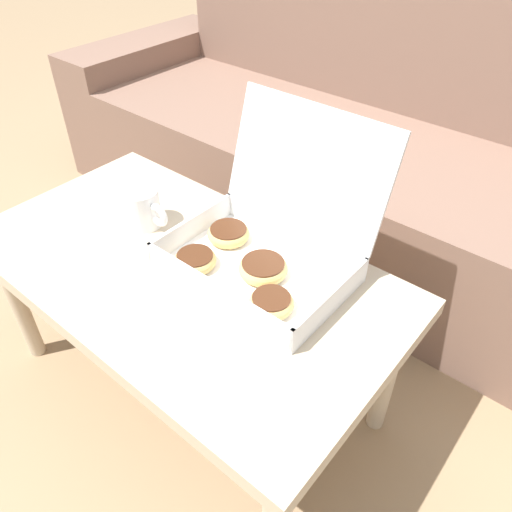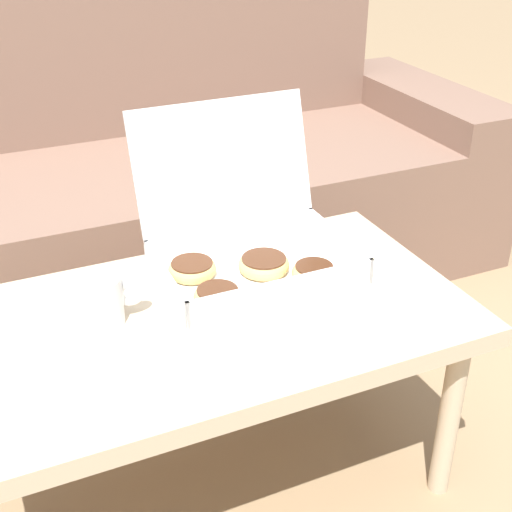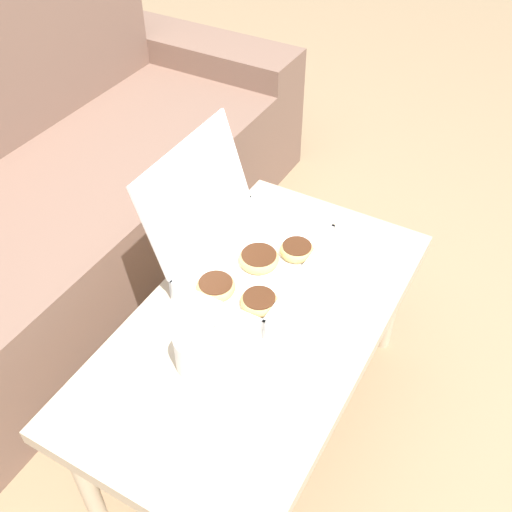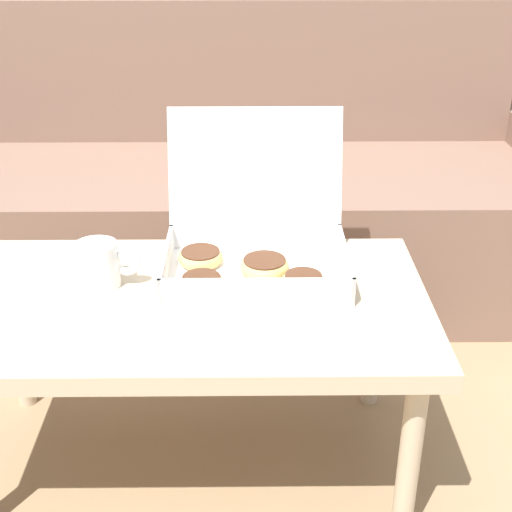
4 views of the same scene
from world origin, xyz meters
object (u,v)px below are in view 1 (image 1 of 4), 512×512
at_px(pastry_box, 260,244).
at_px(coffee_mug, 142,208).
at_px(couch, 378,163).
at_px(coffee_table, 182,281).

distance_m(pastry_box, coffee_mug, 0.33).
bearing_deg(couch, pastry_box, -80.58).
bearing_deg(couch, coffee_table, -90.00).
height_order(pastry_box, coffee_mug, pastry_box).
relative_size(couch, pastry_box, 6.37).
distance_m(coffee_table, coffee_mug, 0.21).
xyz_separation_m(couch, coffee_mug, (-0.18, -0.89, 0.19)).
xyz_separation_m(coffee_table, pastry_box, (0.14, 0.12, 0.11)).
height_order(couch, coffee_table, couch).
bearing_deg(coffee_table, couch, 90.00).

